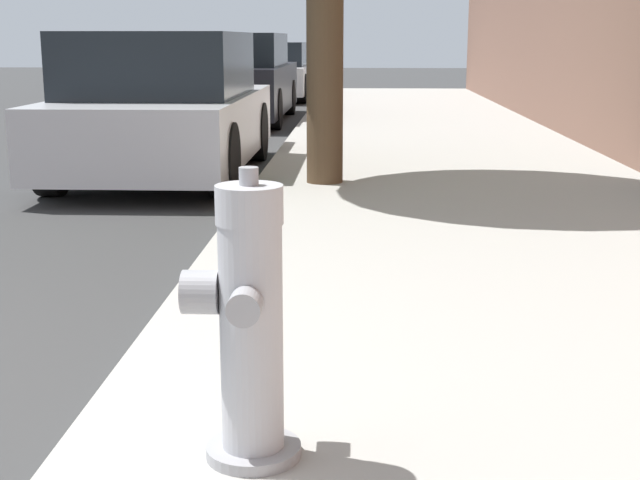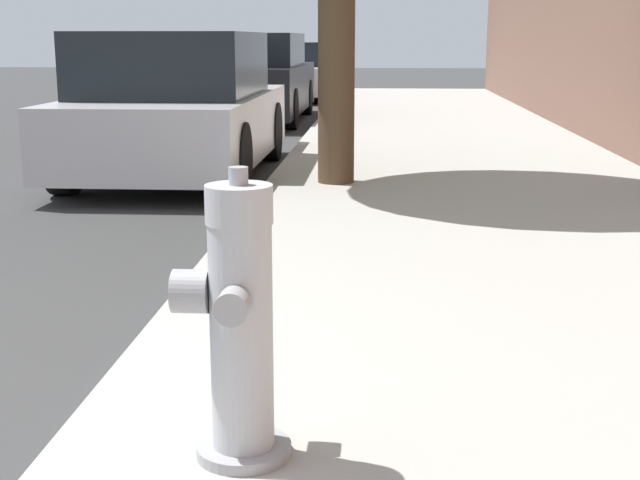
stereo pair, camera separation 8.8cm
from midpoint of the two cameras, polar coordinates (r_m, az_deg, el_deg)
fire_hydrant at (r=2.57m, az=-5.56°, el=-5.53°), size 0.34×0.35×0.86m
parked_car_near at (r=8.94m, az=-10.21°, el=8.28°), size 1.72×3.84×1.40m
parked_car_mid at (r=14.91m, az=-5.90°, el=10.20°), size 1.89×4.43×1.42m
parked_car_far at (r=20.22m, az=-3.48°, el=10.68°), size 1.86×3.87×1.26m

